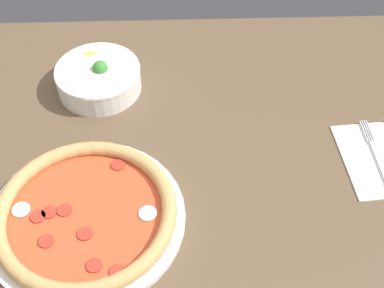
{
  "coord_description": "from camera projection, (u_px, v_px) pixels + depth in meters",
  "views": [
    {
      "loc": [
        0.09,
        -0.65,
        1.55
      ],
      "look_at": [
        0.11,
        0.02,
        0.79
      ],
      "focal_mm": 50.0,
      "sensor_mm": 36.0,
      "label": 1
    }
  ],
  "objects": [
    {
      "name": "fork",
      "position": [
        377.0,
        158.0,
        1.0
      ],
      "size": [
        0.02,
        0.19,
        0.0
      ],
      "rotation": [
        0.0,
        0.0,
        1.62
      ],
      "color": "silver",
      "rests_on": "napkin"
    },
    {
      "name": "pizza",
      "position": [
        86.0,
        215.0,
        0.9
      ],
      "size": [
        0.34,
        0.34,
        0.04
      ],
      "color": "white",
      "rests_on": "dining_table"
    },
    {
      "name": "bowl",
      "position": [
        98.0,
        77.0,
        1.11
      ],
      "size": [
        0.18,
        0.18,
        0.07
      ],
      "color": "white",
      "rests_on": "dining_table"
    },
    {
      "name": "dining_table",
      "position": [
        138.0,
        193.0,
        1.09
      ],
      "size": [
        1.25,
        0.87,
        0.77
      ],
      "color": "brown",
      "rests_on": "ground_plane"
    }
  ]
}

